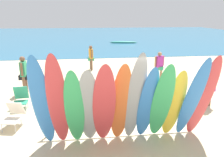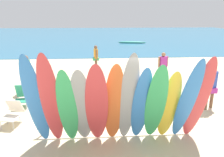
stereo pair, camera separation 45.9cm
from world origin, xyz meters
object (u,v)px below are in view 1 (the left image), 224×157
(beach_chair_red, at_px, (21,97))
(beach_chair_blue, at_px, (14,114))
(surfboard_grey_3, at_px, (89,109))
(surfboard_grey_6, at_px, (135,100))
(surfboard_orange_5, at_px, (121,105))
(beachgoer_by_water, at_px, (24,72))
(surfboard_rack, at_px, (122,117))
(surfboard_green_2, at_px, (75,110))
(surfboard_blue_7, at_px, (147,105))
(surfboard_yellow_9, at_px, (174,105))
(surfboard_red_11, at_px, (203,99))
(surfboard_red_4, at_px, (104,107))
(surfboard_green_8, at_px, (161,104))
(surfboard_red_1, at_px, (58,104))
(beachgoer_photographing, at_px, (159,64))
(distant_boat, at_px, (123,42))
(surfboard_blue_0, at_px, (42,105))
(beachgoer_strolling, at_px, (91,56))
(surfboard_blue_10, at_px, (192,100))
(beachgoer_near_rack, at_px, (209,83))

(beach_chair_red, bearing_deg, beach_chair_blue, -87.40)
(surfboard_grey_3, xyz_separation_m, surfboard_grey_6, (1.18, 0.04, 0.17))
(surfboard_orange_5, bearing_deg, beachgoer_by_water, 125.17)
(surfboard_rack, distance_m, surfboard_green_2, 1.64)
(surfboard_blue_7, height_order, surfboard_yellow_9, surfboard_blue_7)
(surfboard_yellow_9, xyz_separation_m, surfboard_red_11, (0.74, -0.09, 0.19))
(surfboard_green_2, height_order, surfboard_red_11, surfboard_red_11)
(surfboard_red_4, distance_m, surfboard_green_8, 1.51)
(surfboard_green_2, distance_m, surfboard_grey_3, 0.35)
(surfboard_red_1, xyz_separation_m, surfboard_blue_7, (2.25, 0.15, -0.21))
(surfboard_grey_6, bearing_deg, beach_chair_red, 136.95)
(beach_chair_red, bearing_deg, surfboard_orange_5, -45.04)
(beachgoer_photographing, bearing_deg, beach_chair_blue, 17.74)
(surfboard_orange_5, relative_size, beachgoer_photographing, 1.61)
(surfboard_rack, height_order, surfboard_red_1, surfboard_red_1)
(surfboard_orange_5, distance_m, distant_boat, 21.56)
(surfboard_red_11, xyz_separation_m, beach_chair_red, (-5.50, 2.88, -0.83))
(surfboard_blue_0, relative_size, surfboard_green_8, 1.11)
(surfboard_green_2, height_order, surfboard_yellow_9, surfboard_green_2)
(surfboard_blue_7, relative_size, surfboard_green_8, 0.94)
(surfboard_grey_6, bearing_deg, beachgoer_strolling, 91.02)
(surfboard_grey_3, height_order, surfboard_green_8, surfboard_green_8)
(surfboard_yellow_9, distance_m, surfboard_blue_10, 0.47)
(surfboard_green_2, relative_size, beachgoer_near_rack, 1.50)
(surfboard_red_1, bearing_deg, surfboard_red_4, -1.40)
(surfboard_red_1, distance_m, surfboard_green_8, 2.62)
(surfboard_red_4, distance_m, surfboard_yellow_9, 1.91)
(surfboard_rack, height_order, beach_chair_blue, beach_chair_blue)
(surfboard_rack, relative_size, surfboard_blue_10, 1.68)
(surfboard_rack, relative_size, beachgoer_strolling, 2.93)
(surfboard_yellow_9, height_order, beachgoer_near_rack, surfboard_yellow_9)
(surfboard_green_2, height_order, beachgoer_strolling, surfboard_green_2)
(surfboard_green_8, height_order, beachgoer_by_water, surfboard_green_8)
(surfboard_red_4, xyz_separation_m, beachgoer_by_water, (-3.13, 4.67, -0.25))
(surfboard_red_1, height_order, surfboard_blue_10, surfboard_red_1)
(surfboard_yellow_9, bearing_deg, surfboard_grey_3, -177.58)
(beach_chair_blue, bearing_deg, surfboard_blue_7, -8.30)
(surfboard_blue_10, xyz_separation_m, beachgoer_photographing, (1.08, 5.73, -0.36))
(surfboard_green_8, relative_size, surfboard_red_11, 0.96)
(surfboard_blue_0, relative_size, beach_chair_red, 3.37)
(surfboard_red_11, bearing_deg, surfboard_green_8, 177.56)
(surfboard_rack, relative_size, surfboard_yellow_9, 2.00)
(surfboard_orange_5, distance_m, beachgoer_strolling, 8.51)
(surfboard_orange_5, relative_size, beachgoer_by_water, 1.49)
(surfboard_red_11, bearing_deg, beachgoer_near_rack, 52.39)
(surfboard_yellow_9, bearing_deg, surfboard_green_2, -177.65)
(surfboard_green_8, height_order, beach_chair_red, surfboard_green_8)
(beachgoer_by_water, bearing_deg, surfboard_rack, -136.86)
(surfboard_blue_7, bearing_deg, surfboard_red_4, -174.77)
(surfboard_grey_6, bearing_deg, surfboard_red_4, -176.63)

